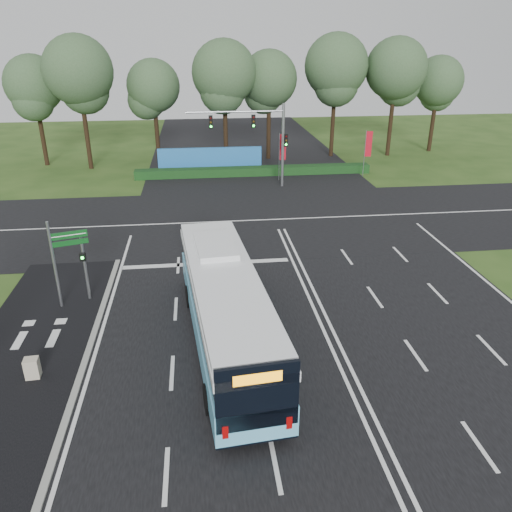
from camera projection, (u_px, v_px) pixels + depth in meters
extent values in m
plane|color=#2A4818|center=(310.00, 301.00, 24.68)|extent=(120.00, 120.00, 0.00)
cube|color=black|center=(310.00, 301.00, 24.67)|extent=(20.00, 120.00, 0.04)
cube|color=black|center=(274.00, 220.00, 35.57)|extent=(120.00, 14.00, 0.05)
cube|color=black|center=(30.00, 353.00, 20.60)|extent=(5.00, 18.00, 0.06)
cube|color=gray|center=(89.00, 349.00, 20.85)|extent=(0.25, 18.00, 0.12)
cube|color=#64BFE8|center=(226.00, 321.00, 20.81)|extent=(3.78, 12.80, 1.16)
cube|color=black|center=(226.00, 332.00, 21.03)|extent=(3.75, 12.73, 0.32)
cube|color=black|center=(225.00, 299.00, 20.39)|extent=(3.66, 12.60, 1.00)
cube|color=white|center=(225.00, 286.00, 20.13)|extent=(3.78, 12.80, 0.37)
cube|color=white|center=(225.00, 278.00, 19.98)|extent=(3.68, 12.29, 0.37)
cube|color=white|center=(215.00, 246.00, 22.21)|extent=(1.97, 3.29, 0.26)
cube|color=black|center=(257.00, 398.00, 14.78)|extent=(2.55, 0.35, 2.31)
cube|color=orange|center=(258.00, 378.00, 14.45)|extent=(1.47, 0.20, 0.37)
cylinder|color=black|center=(189.00, 297.00, 24.01)|extent=(0.39, 1.12, 1.09)
cylinder|color=black|center=(240.00, 292.00, 24.48)|extent=(0.39, 1.12, 1.09)
cylinder|color=black|center=(209.00, 399.00, 17.24)|extent=(0.39, 1.12, 1.09)
cylinder|color=black|center=(278.00, 389.00, 17.71)|extent=(0.39, 1.12, 1.09)
cylinder|color=gray|center=(85.00, 268.00, 24.19)|extent=(0.14, 0.14, 3.49)
cube|color=black|center=(83.00, 257.00, 23.76)|extent=(0.28, 0.18, 0.40)
sphere|color=#19F233|center=(82.00, 258.00, 23.67)|extent=(0.14, 0.14, 0.14)
cylinder|color=gray|center=(55.00, 266.00, 23.29)|extent=(0.13, 0.13, 4.40)
cube|color=#0D4B18|center=(69.00, 235.00, 23.00)|extent=(1.60, 0.52, 0.33)
cube|color=#0D4B18|center=(70.00, 243.00, 23.16)|extent=(1.60, 0.52, 0.24)
cube|color=white|center=(69.00, 235.00, 22.97)|extent=(1.48, 0.44, 0.04)
cube|color=#BFB299|center=(32.00, 369.00, 18.99)|extent=(0.56, 0.48, 0.88)
cylinder|color=gray|center=(279.00, 157.00, 44.42)|extent=(0.07, 0.07, 4.24)
cube|color=#B60F1F|center=(283.00, 147.00, 44.11)|extent=(0.57, 0.06, 2.26)
cylinder|color=gray|center=(364.00, 154.00, 45.61)|extent=(0.07, 0.07, 4.28)
cube|color=#B60F1F|center=(369.00, 144.00, 45.25)|extent=(0.57, 0.08, 2.29)
cylinder|color=gray|center=(283.00, 146.00, 42.09)|extent=(0.24, 0.24, 7.00)
cylinder|color=gray|center=(235.00, 112.00, 40.49)|extent=(8.00, 0.16, 0.16)
cube|color=black|center=(253.00, 121.00, 40.97)|extent=(0.32, 0.28, 1.05)
cube|color=black|center=(211.00, 122.00, 40.60)|extent=(0.32, 0.28, 1.05)
cube|color=black|center=(286.00, 140.00, 41.92)|extent=(0.32, 0.28, 1.05)
cube|color=#133513|center=(254.00, 171.00, 46.77)|extent=(22.00, 1.20, 0.80)
cube|color=#226AB8|center=(210.00, 159.00, 48.32)|extent=(10.00, 0.30, 2.20)
cylinder|color=black|center=(41.00, 128.00, 49.24)|extent=(0.44, 0.44, 7.44)
sphere|color=#355230|center=(34.00, 84.00, 47.58)|extent=(5.48, 5.48, 5.48)
cylinder|color=black|center=(85.00, 124.00, 47.64)|extent=(0.44, 0.44, 8.68)
sphere|color=#355230|center=(78.00, 70.00, 45.70)|extent=(6.40, 6.40, 6.40)
cylinder|color=black|center=(156.00, 126.00, 51.05)|extent=(0.44, 0.44, 7.11)
sphere|color=#355230|center=(153.00, 86.00, 49.46)|extent=(5.24, 5.24, 5.24)
cylinder|color=black|center=(225.00, 122.00, 49.49)|extent=(0.44, 0.44, 8.39)
sphere|color=#355230|center=(224.00, 72.00, 47.61)|extent=(6.18, 6.18, 6.18)
cylinder|color=black|center=(269.00, 122.00, 51.80)|extent=(0.44, 0.44, 7.69)
sphere|color=#355230|center=(269.00, 79.00, 50.08)|extent=(5.66, 5.66, 5.66)
cylinder|color=black|center=(333.00, 115.00, 52.68)|extent=(0.44, 0.44, 8.78)
sphere|color=#355230|center=(336.00, 66.00, 50.72)|extent=(6.47, 6.47, 6.47)
cylinder|color=black|center=(391.00, 115.00, 53.11)|extent=(0.44, 0.44, 8.53)
sphere|color=#355230|center=(396.00, 68.00, 51.20)|extent=(6.28, 6.28, 6.28)
cylinder|color=black|center=(433.00, 119.00, 55.43)|extent=(0.44, 0.44, 7.21)
sphere|color=#355230|center=(438.00, 81.00, 53.82)|extent=(5.31, 5.31, 5.31)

